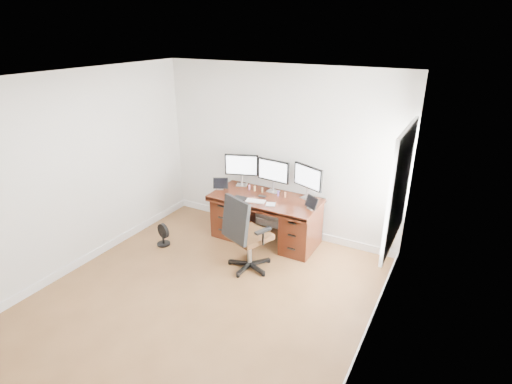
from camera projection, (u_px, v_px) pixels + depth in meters
The scene contains 20 objects.
ground at pixel (199, 302), 4.99m from camera, with size 4.50×4.50×0.00m, color brown.
back_wall at pixel (279, 153), 6.29m from camera, with size 4.00×0.10×2.70m, color white.
right_wall at pixel (374, 243), 3.67m from camera, with size 0.10×4.50×2.70m.
desk at pixel (266, 217), 6.32m from camera, with size 1.70×0.80×0.75m.
office_chair at pixel (247, 246), 5.55m from camera, with size 0.77×0.77×1.12m.
floor_fan at pixel (163, 235), 6.24m from camera, with size 0.25×0.21×0.36m.
monitor_left at pixel (242, 166), 6.50m from camera, with size 0.53×0.22×0.53m.
monitor_center at pixel (273, 172), 6.25m from camera, with size 0.55×0.16×0.53m.
monitor_right at pixel (308, 178), 5.99m from camera, with size 0.52×0.24×0.53m.
tablet_left at pixel (220, 184), 6.44m from camera, with size 0.24×0.17×0.19m.
tablet_right at pixel (311, 203), 5.74m from camera, with size 0.24×0.18×0.19m.
keyboard at pixel (256, 201), 6.01m from camera, with size 0.29×0.12×0.01m, color silver.
trackpad at pixel (271, 204), 5.91m from camera, with size 0.13×0.13×0.01m, color silver.
drawing_tablet at pixel (240, 198), 6.13m from camera, with size 0.22×0.14×0.01m, color black.
phone at pixel (262, 196), 6.19m from camera, with size 0.12×0.06×0.01m, color black.
figurine_pink at pixel (249, 187), 6.43m from camera, with size 0.04×0.04×0.09m.
figurine_yellow at pixel (255, 188), 6.38m from camera, with size 0.04×0.04×0.09m.
figurine_brown at pixel (262, 190), 6.32m from camera, with size 0.04×0.04×0.09m.
figurine_purple at pixel (278, 193), 6.20m from camera, with size 0.04×0.04×0.09m.
figurine_orange at pixel (285, 194), 6.14m from camera, with size 0.04×0.04×0.09m.
Camera 1 is at (2.58, -3.23, 3.20)m, focal length 28.00 mm.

